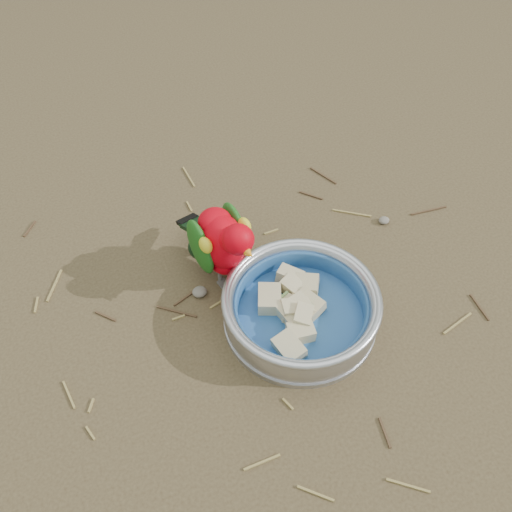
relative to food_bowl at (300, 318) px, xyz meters
name	(u,v)px	position (x,y,z in m)	size (l,w,h in m)	color
ground	(335,349)	(0.03, -0.07, -0.01)	(60.00, 60.00, 0.00)	#4D3F29
food_bowl	(300,318)	(0.00, 0.00, 0.00)	(0.23, 0.23, 0.02)	#B2B2BA
bowl_wall	(301,306)	(0.00, 0.00, 0.03)	(0.23, 0.23, 0.04)	#B2B2BA
fruit_wedges	(301,309)	(0.00, 0.00, 0.02)	(0.14, 0.14, 0.03)	#C2B286
lory_parrot	(223,247)	(-0.08, 0.12, 0.07)	(0.09, 0.18, 0.15)	#C2000E
ground_debris	(304,349)	(-0.02, -0.05, -0.01)	(0.90, 0.80, 0.01)	olive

